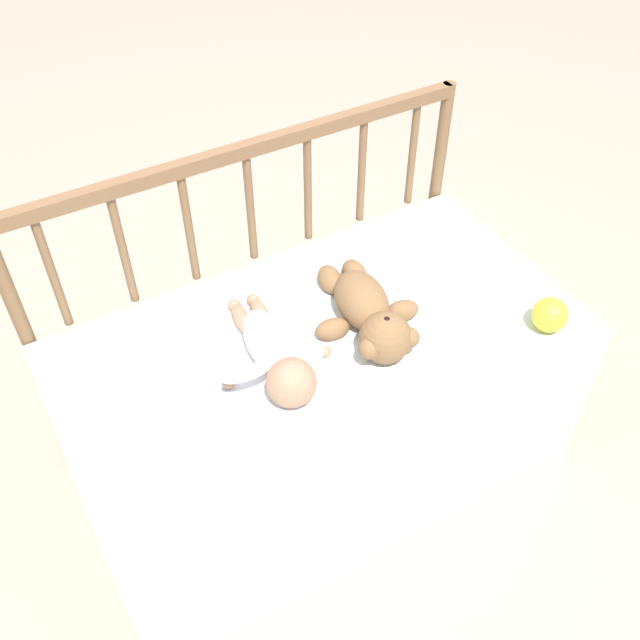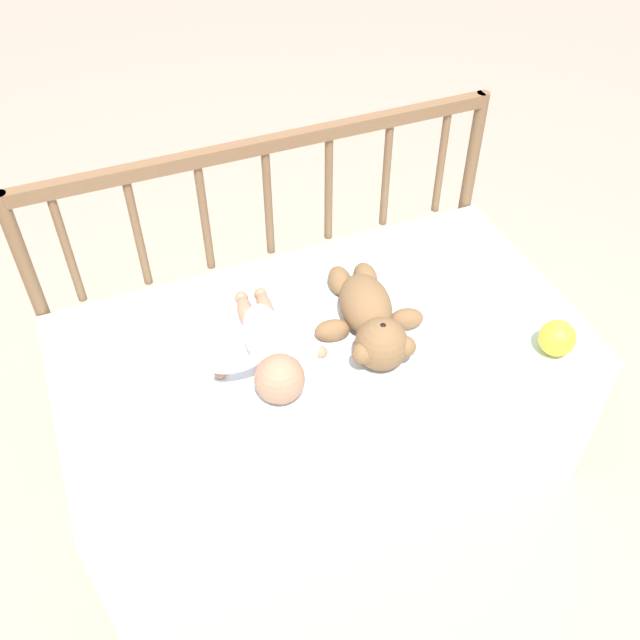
{
  "view_description": "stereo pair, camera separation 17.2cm",
  "coord_description": "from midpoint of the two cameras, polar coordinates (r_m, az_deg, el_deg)",
  "views": [
    {
      "loc": [
        -0.62,
        -1.05,
        1.76
      ],
      "look_at": [
        0.0,
        0.01,
        0.55
      ],
      "focal_mm": 40.0,
      "sensor_mm": 36.0,
      "label": 1
    },
    {
      "loc": [
        -0.46,
        -1.13,
        1.76
      ],
      "look_at": [
        0.0,
        0.01,
        0.55
      ],
      "focal_mm": 40.0,
      "sensor_mm": 36.0,
      "label": 2
    }
  ],
  "objects": [
    {
      "name": "ground_plane",
      "position": [
        2.14,
        2.39,
        -10.79
      ],
      "size": [
        12.0,
        12.0,
        0.0
      ],
      "primitive_type": "plane",
      "color": "tan"
    },
    {
      "name": "crib_mattress",
      "position": [
        1.94,
        2.6,
        -6.67
      ],
      "size": [
        1.29,
        0.69,
        0.49
      ],
      "color": "silver",
      "rests_on": "ground_plane"
    },
    {
      "name": "teddy_bear",
      "position": [
        1.74,
        6.86,
        0.07
      ],
      "size": [
        0.28,
        0.39,
        0.13
      ],
      "color": "olive",
      "rests_on": "crib_mattress"
    },
    {
      "name": "toy_ball",
      "position": [
        1.81,
        21.05,
        -1.5
      ],
      "size": [
        0.09,
        0.09,
        0.09
      ],
      "color": "yellow",
      "rests_on": "crib_mattress"
    },
    {
      "name": "baby",
      "position": [
        1.67,
        -1.13,
        -2.53
      ],
      "size": [
        0.3,
        0.4,
        0.12
      ],
      "color": "white",
      "rests_on": "crib_mattress"
    },
    {
      "name": "crib_rail",
      "position": [
        1.94,
        -1.55,
        7.9
      ],
      "size": [
        1.29,
        0.04,
        0.85
      ],
      "color": "brown",
      "rests_on": "ground_plane"
    },
    {
      "name": "blanket",
      "position": [
        1.76,
        2.27,
        -1.3
      ],
      "size": [
        0.76,
        0.52,
        0.01
      ],
      "color": "white",
      "rests_on": "crib_mattress"
    }
  ]
}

